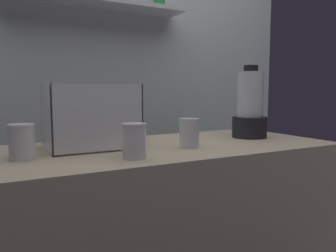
% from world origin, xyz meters
% --- Properties ---
extents(counter, '(1.40, 0.64, 0.90)m').
position_xyz_m(counter, '(0.00, 0.00, 0.45)').
color(counter, tan).
rests_on(counter, ground_plane).
extents(back_wall_unit, '(2.60, 0.24, 2.50)m').
position_xyz_m(back_wall_unit, '(-0.00, 0.77, 1.26)').
color(back_wall_unit, silver).
rests_on(back_wall_unit, ground_plane).
extents(carrot_display_bin, '(0.34, 0.25, 0.25)m').
position_xyz_m(carrot_display_bin, '(-0.30, 0.08, 0.98)').
color(carrot_display_bin, white).
rests_on(carrot_display_bin, counter).
extents(blender_pitcher, '(0.17, 0.17, 0.35)m').
position_xyz_m(blender_pitcher, '(0.46, 0.02, 1.04)').
color(blender_pitcher, black).
rests_on(blender_pitcher, counter).
extents(juice_cup_pomegranate_far_left, '(0.08, 0.08, 0.12)m').
position_xyz_m(juice_cup_pomegranate_far_left, '(-0.56, -0.04, 0.95)').
color(juice_cup_pomegranate_far_left, white).
rests_on(juice_cup_pomegranate_far_left, counter).
extents(juice_cup_orange_left, '(0.08, 0.08, 0.12)m').
position_xyz_m(juice_cup_orange_left, '(-0.23, -0.19, 0.95)').
color(juice_cup_orange_left, white).
rests_on(juice_cup_orange_left, counter).
extents(juice_cup_orange_middle, '(0.08, 0.08, 0.12)m').
position_xyz_m(juice_cup_orange_middle, '(0.05, -0.09, 0.95)').
color(juice_cup_orange_middle, white).
rests_on(juice_cup_orange_middle, counter).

